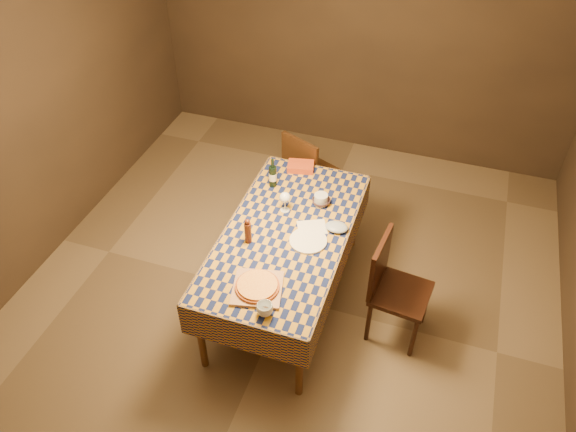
# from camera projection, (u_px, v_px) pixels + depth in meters

# --- Properties ---
(room) EXTENTS (5.00, 5.10, 2.70)m
(room) POSITION_uv_depth(u_px,v_px,m) (286.00, 173.00, 3.95)
(room) COLOR brown
(room) RESTS_ON ground
(dining_table) EXTENTS (0.94, 1.84, 0.77)m
(dining_table) POSITION_uv_depth(u_px,v_px,m) (286.00, 240.00, 4.38)
(dining_table) COLOR brown
(dining_table) RESTS_ON ground
(cutting_board) EXTENTS (0.41, 0.41, 0.02)m
(cutting_board) POSITION_uv_depth(u_px,v_px,m) (257.00, 288.00, 3.89)
(cutting_board) COLOR #B17A53
(cutting_board) RESTS_ON dining_table
(pizza) EXTENTS (0.34, 0.34, 0.03)m
(pizza) POSITION_uv_depth(u_px,v_px,m) (257.00, 286.00, 3.88)
(pizza) COLOR #9C461A
(pizza) RESTS_ON cutting_board
(pepper_mill) EXTENTS (0.06, 0.06, 0.22)m
(pepper_mill) POSITION_uv_depth(u_px,v_px,m) (248.00, 231.00, 4.19)
(pepper_mill) COLOR #4E2012
(pepper_mill) RESTS_ON dining_table
(bowl) EXTENTS (0.17, 0.17, 0.05)m
(bowl) POSITION_uv_depth(u_px,v_px,m) (321.00, 201.00, 4.58)
(bowl) COLOR #58404A
(bowl) RESTS_ON dining_table
(wine_glass) EXTENTS (0.09, 0.09, 0.18)m
(wine_glass) POSITION_uv_depth(u_px,v_px,m) (285.00, 198.00, 4.45)
(wine_glass) COLOR white
(wine_glass) RESTS_ON dining_table
(wine_bottle) EXTENTS (0.09, 0.09, 0.27)m
(wine_bottle) POSITION_uv_depth(u_px,v_px,m) (273.00, 176.00, 4.71)
(wine_bottle) COLOR black
(wine_bottle) RESTS_ON dining_table
(deli_tub) EXTENTS (0.14, 0.14, 0.09)m
(deli_tub) POSITION_uv_depth(u_px,v_px,m) (321.00, 199.00, 4.56)
(deli_tub) COLOR silver
(deli_tub) RESTS_ON dining_table
(takeout_container) EXTENTS (0.26, 0.20, 0.06)m
(takeout_container) POSITION_uv_depth(u_px,v_px,m) (301.00, 166.00, 4.93)
(takeout_container) COLOR #AF3C17
(takeout_container) RESTS_ON dining_table
(white_plate) EXTENTS (0.36, 0.36, 0.02)m
(white_plate) POSITION_uv_depth(u_px,v_px,m) (308.00, 241.00, 4.25)
(white_plate) COLOR white
(white_plate) RESTS_ON dining_table
(tumbler) EXTENTS (0.15, 0.15, 0.09)m
(tumbler) POSITION_uv_depth(u_px,v_px,m) (265.00, 309.00, 3.71)
(tumbler) COLOR silver
(tumbler) RESTS_ON dining_table
(flour_patch) EXTENTS (0.27, 0.25, 0.00)m
(flour_patch) POSITION_uv_depth(u_px,v_px,m) (312.00, 227.00, 4.38)
(flour_patch) COLOR white
(flour_patch) RESTS_ON dining_table
(flour_bag) EXTENTS (0.21, 0.18, 0.05)m
(flour_bag) POSITION_uv_depth(u_px,v_px,m) (337.00, 227.00, 4.34)
(flour_bag) COLOR #96A8C0
(flour_bag) RESTS_ON dining_table
(chair_far) EXTENTS (0.56, 0.56, 0.93)m
(chair_far) POSITION_uv_depth(u_px,v_px,m) (307.00, 171.00, 5.34)
(chair_far) COLOR black
(chair_far) RESTS_ON ground
(chair_right) EXTENTS (0.47, 0.46, 0.93)m
(chair_right) POSITION_uv_depth(u_px,v_px,m) (392.00, 284.00, 4.27)
(chair_right) COLOR black
(chair_right) RESTS_ON ground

